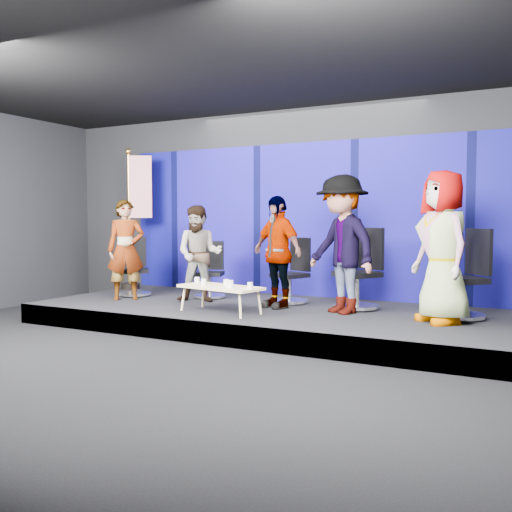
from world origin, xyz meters
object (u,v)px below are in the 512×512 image
Objects in this scene: chair_b at (210,279)px; mug_d at (230,284)px; chair_c at (292,282)px; panelist_d at (342,244)px; panelist_e at (442,247)px; chair_a at (135,276)px; mug_a at (197,280)px; panelist_a at (126,250)px; mug_c at (226,283)px; mug_e at (250,285)px; chair_e at (465,289)px; flag_stand at (136,215)px; mug_b at (204,282)px; coffee_table at (220,288)px; panelist_b at (199,254)px; panelist_c at (277,252)px; chair_d at (360,282)px.

mug_d is at bearing -69.55° from chair_b.
chair_b is at bearing -154.23° from chair_c.
panelist_e is (1.37, -0.12, 0.00)m from panelist_d.
chair_a is at bearing -150.93° from panelist_d.
chair_a reaches higher than mug_a.
panelist_a reaches higher than mug_a.
mug_c reaches higher than mug_e.
panelist_d is at bearing 40.25° from mug_e.
mug_c is 0.47m from mug_e.
flag_stand is at bearing -139.01° from chair_e.
chair_c reaches higher than mug_b.
chair_c is 0.78× the size of coffee_table.
chair_b reaches higher than mug_a.
panelist_a reaches higher than mug_e.
panelist_e is 19.16× the size of mug_d.
chair_e is 3.19m from mug_c.
panelist_b is 0.77m from mug_a.
panelist_b is 1.34m from panelist_c.
chair_a is 0.85× the size of chair_d.
panelist_a is (0.20, -0.46, 0.48)m from chair_a.
chair_b is at bearing -4.34° from panelist_a.
panelist_d is 1.64m from mug_d.
mug_e is (1.01, -0.25, 0.00)m from mug_a.
panelist_c is at bearing -69.18° from chair_c.
flag_stand reaches higher than panelist_a.
panelist_b is 1.29× the size of chair_e.
flag_stand is at bearing -160.49° from panelist_d.
chair_d reaches higher than mug_e.
panelist_a reaches higher than chair_e.
flag_stand reaches higher than mug_e.
mug_b is 0.50m from mug_d.
flag_stand is (-3.32, 0.32, 1.05)m from chair_c.
mug_a is at bearing -63.61° from flag_stand.
chair_a is 2.79m from chair_c.
chair_a is 0.85× the size of chair_e.
mug_b is at bearing -174.04° from coffee_table.
chair_e is 13.96× the size of mug_a.
chair_c is 3.50m from flag_stand.
panelist_c reaches higher than chair_b.
panelist_a is 0.98× the size of panelist_c.
panelist_e reaches higher than panelist_c.
chair_e is at bearing 111.22° from panelist_e.
chair_a is at bearing -84.20° from flag_stand.
mug_d is at bearing -27.61° from coffee_table.
panelist_d reaches higher than panelist_a.
flag_stand is at bearing -162.17° from chair_c.
panelist_a is at bearing 168.71° from coffee_table.
mug_e is (-0.99, -0.84, -0.54)m from panelist_d.
panelist_e is at bearing 7.95° from mug_a.
chair_b is 0.80× the size of chair_d.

